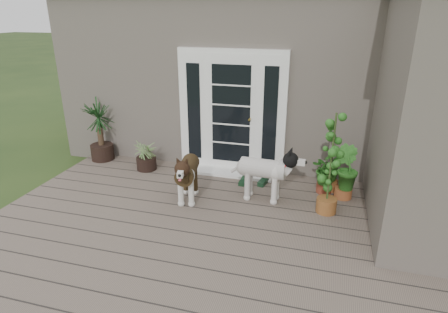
# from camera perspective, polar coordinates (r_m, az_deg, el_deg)

# --- Properties ---
(deck) EXTENTS (6.20, 4.60, 0.12)m
(deck) POSITION_cam_1_polar(r_m,az_deg,el_deg) (5.08, -3.10, -12.29)
(deck) COLOR #6B5B4C
(deck) RESTS_ON ground
(house_main) EXTENTS (7.40, 4.00, 3.10)m
(house_main) POSITION_cam_1_polar(r_m,az_deg,el_deg) (8.46, 6.10, 12.29)
(house_main) COLOR #665E54
(house_main) RESTS_ON ground
(door_unit) EXTENTS (1.90, 0.14, 2.15)m
(door_unit) POSITION_cam_1_polar(r_m,az_deg,el_deg) (6.61, 1.16, 6.69)
(door_unit) COLOR white
(door_unit) RESTS_ON deck
(door_step) EXTENTS (1.60, 0.40, 0.05)m
(door_step) POSITION_cam_1_polar(r_m,az_deg,el_deg) (6.77, 0.67, -2.36)
(door_step) COLOR white
(door_step) RESTS_ON deck
(brindle_dog) EXTENTS (0.54, 0.94, 0.73)m
(brindle_dog) POSITION_cam_1_polar(r_m,az_deg,el_deg) (5.75, -5.49, -3.23)
(brindle_dog) COLOR #3F2D16
(brindle_dog) RESTS_ON deck
(white_dog) EXTENTS (0.93, 0.44, 0.76)m
(white_dog) POSITION_cam_1_polar(r_m,az_deg,el_deg) (5.75, 5.86, -3.07)
(white_dog) COLOR white
(white_dog) RESTS_ON deck
(spider_plant) EXTENTS (0.64, 0.64, 0.64)m
(spider_plant) POSITION_cam_1_polar(r_m,az_deg,el_deg) (6.98, -11.74, 0.52)
(spider_plant) COLOR #7E9159
(spider_plant) RESTS_ON deck
(yucca) EXTENTS (0.96, 0.96, 1.19)m
(yucca) POSITION_cam_1_polar(r_m,az_deg,el_deg) (7.60, -18.27, 3.79)
(yucca) COLOR black
(yucca) RESTS_ON deck
(herb_a) EXTENTS (0.63, 0.63, 0.57)m
(herb_a) POSITION_cam_1_polar(r_m,az_deg,el_deg) (6.19, 15.04, -2.84)
(herb_a) COLOR #1F601B
(herb_a) RESTS_ON deck
(herb_b) EXTENTS (0.59, 0.59, 0.62)m
(herb_b) POSITION_cam_1_polar(r_m,az_deg,el_deg) (6.10, 17.78, -3.28)
(herb_b) COLOR #1A5D1C
(herb_b) RESTS_ON deck
(herb_c) EXTENTS (0.35, 0.35, 0.52)m
(herb_c) POSITION_cam_1_polar(r_m,az_deg,el_deg) (6.33, 15.64, -2.64)
(herb_c) COLOR #1F611B
(herb_c) RESTS_ON deck
(sapling) EXTENTS (0.58, 0.58, 1.54)m
(sapling) POSITION_cam_1_polar(r_m,az_deg,el_deg) (5.42, 15.87, -0.95)
(sapling) COLOR #235418
(sapling) RESTS_ON deck
(clog_left) EXTENTS (0.21, 0.34, 0.10)m
(clog_left) POSITION_cam_1_polar(r_m,az_deg,el_deg) (6.39, 5.95, -3.75)
(clog_left) COLOR black
(clog_left) RESTS_ON deck
(clog_right) EXTENTS (0.15, 0.30, 0.09)m
(clog_right) POSITION_cam_1_polar(r_m,az_deg,el_deg) (6.39, 2.90, -3.72)
(clog_right) COLOR black
(clog_right) RESTS_ON deck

